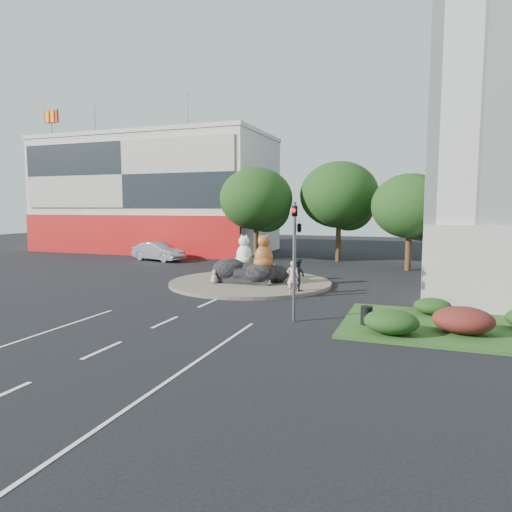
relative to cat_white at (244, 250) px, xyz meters
The scene contains 21 objects.
ground 10.59m from the cat_white, 86.94° to the right, with size 120.00×120.00×0.00m, color black.
roundabout_island 2.10m from the cat_white, 33.11° to the right, with size 10.00×10.00×0.20m, color brown.
rock_plinth 1.59m from the cat_white, 33.11° to the right, with size 3.20×2.60×0.90m, color black, non-canonical shape.
shophouse_block 25.09m from the cat_white, 134.83° to the left, with size 25.20×12.30×17.40m.
grass_verge 14.69m from the cat_white, 30.39° to the right, with size 10.00×6.00×0.12m, color #274316.
tree_left 12.58m from the cat_white, 106.10° to the left, with size 6.46×6.46×8.27m.
tree_mid 14.59m from the cat_white, 75.19° to the left, with size 6.84×6.84×8.76m.
tree_right 13.90m from the cat_white, 45.24° to the left, with size 5.70×5.70×7.30m.
hedge_near_green 13.46m from the cat_white, 44.42° to the right, with size 2.00×1.60×0.90m, color black.
hedge_red 14.74m from the cat_white, 34.75° to the right, with size 2.20×1.76×0.99m, color #441212.
hedge_back_green 12.48m from the cat_white, 26.71° to the right, with size 1.60×1.28×0.72m, color black.
traffic_light 10.21m from the cat_white, 55.96° to the right, with size 0.44×1.24×5.00m.
street_lamp 13.80m from the cat_white, 10.01° to the right, with size 2.34×0.22×8.06m.
cat_white is the anchor object (origin of this frame).
cat_tabby 1.84m from the cat_white, 28.45° to the right, with size 1.28×1.11×2.13m, color #B26325, non-canonical shape.
kitten_calico 2.61m from the cat_white, 125.13° to the right, with size 0.50×0.44×0.84m, color white, non-canonical shape.
kitten_white 2.90m from the cat_white, 34.71° to the right, with size 0.44×0.38×0.74m, color white, non-canonical shape.
pedestrian_pink 5.50m from the cat_white, 39.84° to the right, with size 0.64×0.42×1.77m, color pink.
pedestrian_dark 4.90m from the cat_white, 30.14° to the right, with size 0.86×0.67×1.78m, color black.
parked_car 14.49m from the cat_white, 143.66° to the left, with size 1.76×5.05×1.66m, color #B9BBC1.
litter_bin 12.02m from the cat_white, 44.20° to the right, with size 0.47×0.47×0.74m, color black.
Camera 1 is at (9.96, -16.19, 4.79)m, focal length 32.00 mm.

